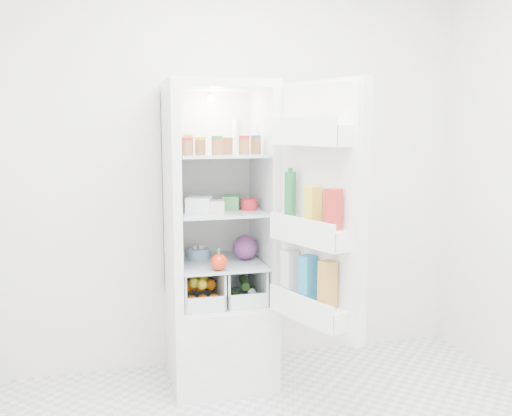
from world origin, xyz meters
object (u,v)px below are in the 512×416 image
object	(u,v)px
mushroom_bowl	(199,253)
red_cabbage	(245,248)
fridge_door	(318,215)
refrigerator	(218,272)

from	to	relation	value
mushroom_bowl	red_cabbage	bearing A→B (deg)	-21.14
red_cabbage	mushroom_bowl	world-z (taller)	red_cabbage
fridge_door	red_cabbage	bearing A→B (deg)	3.87
refrigerator	mushroom_bowl	distance (m)	0.16
fridge_door	refrigerator	bearing A→B (deg)	12.76
refrigerator	fridge_door	size ratio (longest dim) A/B	1.38
refrigerator	fridge_door	world-z (taller)	refrigerator
refrigerator	red_cabbage	bearing A→B (deg)	-22.70
mushroom_bowl	fridge_door	distance (m)	0.89
mushroom_bowl	fridge_door	world-z (taller)	fridge_door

